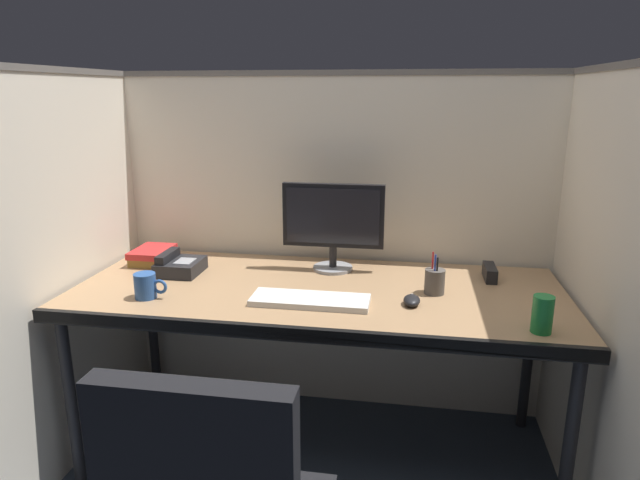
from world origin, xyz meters
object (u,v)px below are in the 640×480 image
at_px(pen_cup, 435,281).
at_px(keyboard_main, 311,300).
at_px(desk_phone, 179,265).
at_px(desk, 317,300).
at_px(computer_mouse, 412,300).
at_px(red_stapler, 490,272).
at_px(book_stack, 153,255).
at_px(coffee_mug, 146,286).
at_px(soda_can, 542,314).
at_px(monitor_center, 333,221).

bearing_deg(pen_cup, keyboard_main, -158.50).
bearing_deg(desk_phone, desk, -8.67).
relative_size(computer_mouse, red_stapler, 0.64).
relative_size(desk, book_stack, 8.46).
distance_m(coffee_mug, book_stack, 0.46).
distance_m(pen_cup, book_stack, 1.25).
distance_m(desk, soda_can, 0.83).
xyz_separation_m(keyboard_main, coffee_mug, (-0.61, -0.05, 0.04)).
distance_m(desk, computer_mouse, 0.39).
bearing_deg(desk, pen_cup, 2.72).
relative_size(desk, pen_cup, 11.79).
xyz_separation_m(desk, pen_cup, (0.45, 0.02, 0.10)).
distance_m(keyboard_main, desk_phone, 0.66).
distance_m(pen_cup, desk_phone, 1.06).
height_order(red_stapler, book_stack, book_stack).
distance_m(monitor_center, keyboard_main, 0.45).
distance_m(monitor_center, pen_cup, 0.51).
bearing_deg(coffee_mug, monitor_center, 35.24).
relative_size(monitor_center, pen_cup, 2.67).
bearing_deg(soda_can, desk, 160.08).
bearing_deg(coffee_mug, desk_phone, 89.73).
relative_size(coffee_mug, soda_can, 1.03).
bearing_deg(computer_mouse, book_stack, 163.92).
distance_m(computer_mouse, book_stack, 1.20).
distance_m(computer_mouse, soda_can, 0.44).
distance_m(coffee_mug, desk_phone, 0.30).
xyz_separation_m(coffee_mug, soda_can, (1.38, -0.08, 0.01)).
relative_size(desk, computer_mouse, 19.79).
distance_m(monitor_center, soda_can, 0.93).
xyz_separation_m(computer_mouse, soda_can, (0.41, -0.17, 0.04)).
bearing_deg(book_stack, pen_cup, -9.19).
relative_size(pen_cup, soda_can, 1.32).
bearing_deg(soda_can, coffee_mug, 176.83).
bearing_deg(book_stack, computer_mouse, -16.08).
distance_m(monitor_center, red_stapler, 0.68).
distance_m(keyboard_main, book_stack, 0.88).
xyz_separation_m(monitor_center, computer_mouse, (0.34, -0.36, -0.20)).
xyz_separation_m(keyboard_main, pen_cup, (0.44, 0.18, 0.04)).
bearing_deg(computer_mouse, desk_phone, 168.17).
relative_size(red_stapler, book_stack, 0.67).
xyz_separation_m(computer_mouse, coffee_mug, (-0.97, -0.09, 0.03)).
distance_m(desk, keyboard_main, 0.17).
bearing_deg(red_stapler, pen_cup, -137.82).
xyz_separation_m(monitor_center, pen_cup, (0.42, -0.22, -0.17)).
relative_size(computer_mouse, coffee_mug, 0.76).
bearing_deg(soda_can, computer_mouse, 157.53).
bearing_deg(coffee_mug, keyboard_main, 4.62).
bearing_deg(desk_phone, book_stack, 144.39).
bearing_deg(red_stapler, book_stack, -179.68).
relative_size(desk, red_stapler, 12.67).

